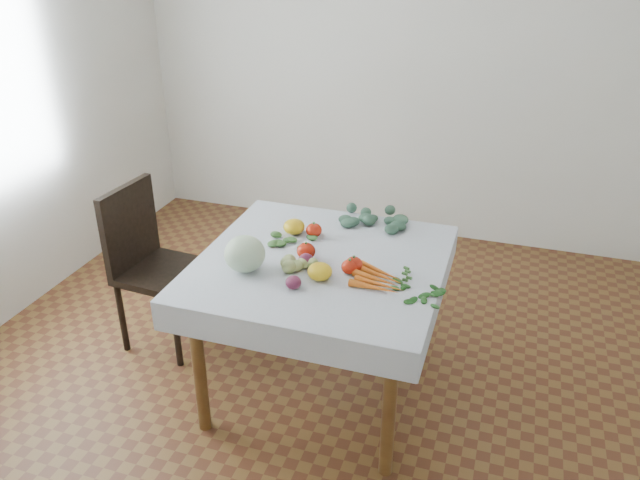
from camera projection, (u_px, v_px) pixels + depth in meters
The scene contains 19 objects.
ground at pixel (321, 387), 3.24m from camera, with size 4.00×4.00×0.00m, color brown.
back_wall at pixel (410, 54), 4.33m from camera, with size 4.00×0.04×2.70m, color white.
table at pixel (321, 279), 2.94m from camera, with size 1.00×1.00×0.75m.
tablecloth at pixel (321, 261), 2.90m from camera, with size 1.12×1.12×0.01m, color white.
chair at pixel (149, 256), 3.41m from camera, with size 0.45×0.45×0.92m.
cabbage at pixel (245, 254), 2.78m from camera, with size 0.18×0.18×0.17m, color #D7F3CB.
tomato_a at pixel (354, 264), 2.79m from camera, with size 0.08×0.08×0.07m, color red.
tomato_b at pixel (314, 230), 3.10m from camera, with size 0.08×0.08×0.07m, color red.
tomato_c at pixel (349, 267), 2.77m from camera, with size 0.07×0.07×0.07m, color red.
tomato_d at pixel (306, 251), 2.90m from camera, with size 0.09×0.09×0.08m, color red.
heirloom_back at pixel (294, 227), 3.13m from camera, with size 0.11×0.11×0.08m, color yellow.
heirloom_front at pixel (320, 271), 2.73m from camera, with size 0.11×0.11×0.08m, color yellow.
onion_a at pixel (306, 260), 2.83m from camera, with size 0.07×0.07×0.06m, color #511733.
onion_b at pixel (293, 282), 2.66m from camera, with size 0.07×0.07×0.06m, color #511733.
tomatillo_cluster at pixel (299, 265), 2.80m from camera, with size 0.16×0.11×0.05m.
carrot_bunch at pixel (378, 279), 2.71m from camera, with size 0.23×0.23×0.03m.
kale_bunch at pixel (375, 219), 3.25m from camera, with size 0.31×0.29×0.04m.
basil_bunch at pixel (418, 293), 2.63m from camera, with size 0.21×0.18×0.01m.
dill_bunch at pixel (288, 240), 3.05m from camera, with size 0.23×0.17×0.02m.
Camera 1 is at (0.79, -2.42, 2.15)m, focal length 35.00 mm.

